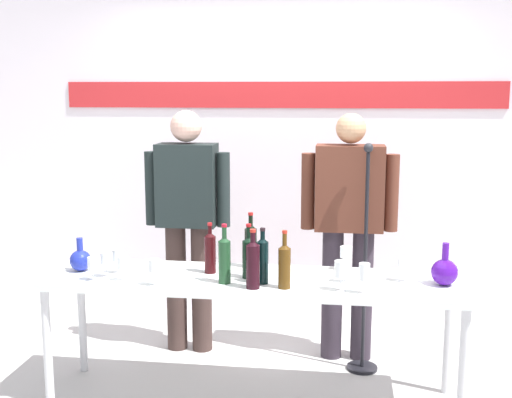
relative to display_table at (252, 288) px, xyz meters
The scene contains 24 objects.
back_wall 1.73m from the display_table, 90.00° to the left, with size 4.86×0.11×3.00m.
display_table is the anchor object (origin of this frame).
decanter_blue_left 1.04m from the display_table, behind, with size 0.13×0.13×0.20m.
decanter_blue_right 1.07m from the display_table, ahead, with size 0.14×0.14×0.24m.
presenter_left 0.92m from the display_table, 128.19° to the left, with size 0.59×0.22×1.67m.
presenter_right 0.92m from the display_table, 51.81° to the left, with size 0.63×0.22×1.66m.
wine_bottle_0 0.19m from the display_table, 164.59° to the right, with size 0.07×0.07×0.31m.
wine_bottle_1 0.28m from the display_table, 81.20° to the right, with size 0.07×0.07×0.33m.
wine_bottle_2 0.33m from the display_table, 166.13° to the left, with size 0.07×0.07×0.30m.
wine_bottle_3 0.23m from the display_table, 54.94° to the right, with size 0.06×0.06×0.31m.
wine_bottle_4 0.33m from the display_table, 41.00° to the right, with size 0.07×0.07×0.32m.
wine_bottle_5 0.30m from the display_table, 100.80° to the left, with size 0.07×0.07×0.34m.
wine_bottle_6 0.27m from the display_table, 138.39° to the right, with size 0.07×0.07×0.33m.
wine_glass_left_0 0.91m from the display_table, 168.74° to the right, with size 0.06×0.06×0.13m.
wine_glass_left_1 0.75m from the display_table, 167.48° to the right, with size 0.06×0.06×0.14m.
wine_glass_left_2 0.81m from the display_table, behind, with size 0.06×0.06×0.14m.
wine_glass_left_3 0.85m from the display_table, behind, with size 0.06×0.06×0.14m.
wine_glass_left_4 0.58m from the display_table, 156.21° to the right, with size 0.06×0.06×0.15m.
wine_glass_right_0 0.87m from the display_table, ahead, with size 0.07×0.07×0.14m.
wine_glass_right_1 0.60m from the display_table, 23.65° to the left, with size 0.07×0.07×0.14m.
wine_glass_right_2 0.68m from the display_table, 18.53° to the right, with size 0.06×0.06×0.16m.
wine_glass_right_3 0.56m from the display_table, 19.51° to the right, with size 0.07×0.07×0.16m.
wine_glass_right_4 0.54m from the display_table, ahead, with size 0.06×0.06×0.12m.
microphone_stand 0.85m from the display_table, 37.87° to the left, with size 0.20×0.20×1.48m.
Camera 1 is at (0.50, -3.50, 1.80)m, focal length 44.99 mm.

